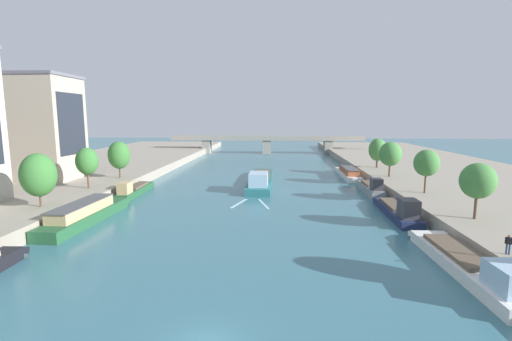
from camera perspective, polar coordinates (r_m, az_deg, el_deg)
quay_left at (r=85.27m, az=-26.84°, el=-0.35°), size 36.00×170.00×1.79m
quay_right at (r=81.66m, az=29.02°, el=-0.85°), size 36.00×170.00×1.79m
barge_midriver at (r=67.65m, az=0.71°, el=-1.43°), size 4.17×24.87×3.34m
wake_behind_barge at (r=53.15m, az=-0.79°, el=-5.23°), size 5.60×5.87×0.03m
moored_boat_left_far at (r=48.26m, az=-25.28°, el=-6.15°), size 3.70×16.95×2.59m
moored_boat_left_midway at (r=62.25m, az=-18.67°, el=-2.89°), size 2.60×13.35×2.74m
moored_boat_right_second at (r=34.48m, az=30.90°, el=-12.71°), size 3.76×16.57×2.79m
moored_boat_right_upstream at (r=49.36m, az=21.50°, el=-5.83°), size 2.93×13.99×3.16m
moored_boat_right_downstream at (r=62.46m, az=17.67°, el=-2.67°), size 2.17×11.23×3.15m
moored_boat_right_lone at (r=78.82m, az=14.30°, el=-0.33°), size 2.91×16.78×2.19m
tree_left_by_lamp at (r=50.58m, az=-31.10°, el=-0.61°), size 4.10×4.10×6.51m
tree_left_far at (r=60.41m, az=-25.10°, el=1.33°), size 3.28×3.28×6.22m
tree_left_third at (r=68.69m, az=-20.80°, el=2.27°), size 3.80×3.80×6.51m
tree_right_second at (r=44.66m, az=31.59°, el=-1.41°), size 3.56×3.56×6.02m
tree_right_past_mid at (r=56.51m, az=25.30°, el=1.07°), size 3.48×3.48×6.24m
tree_right_far at (r=69.85m, az=20.42°, el=2.45°), size 4.00×4.00×6.33m
tree_right_midway at (r=81.63m, az=18.63°, el=3.12°), size 3.73×3.73×6.26m
building_left_corner at (r=73.37m, az=-31.56°, el=5.79°), size 13.87×10.21×17.92m
bridge_far at (r=125.76m, az=1.71°, el=4.50°), size 66.25×4.40×6.09m
person_on_quay at (r=35.26m, az=35.00°, el=-9.36°), size 0.50×0.31×1.62m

